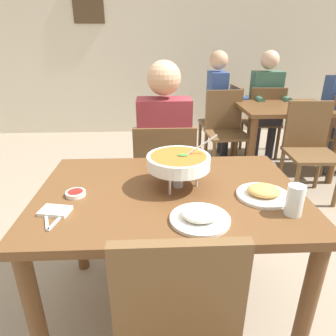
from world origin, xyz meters
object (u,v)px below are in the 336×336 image
object	(u,v)px
rice_plate	(200,216)
dining_table_far	(284,118)
chair_diner_main	(164,176)
curry_bowl	(178,162)
dining_table_main	(169,211)
appetizer_plate	(264,193)
sauce_dish	(76,193)
chair_bg_left	(226,118)
diner_main	(164,144)
chair_bg_right	(263,118)
chair_bg_window	(309,144)
chair_bg_corner	(225,126)
drink_glass	(295,202)
patron_bg_right	(266,99)
patron_bg_left	(219,99)

from	to	relation	value
rice_plate	dining_table_far	xyz separation A→B (m)	(1.25, 2.17, -0.16)
chair_diner_main	curry_bowl	xyz separation A→B (m)	(0.04, -0.68, 0.38)
chair_diner_main	rice_plate	distance (m)	1.03
dining_table_main	appetizer_plate	distance (m)	0.45
chair_diner_main	curry_bowl	size ratio (longest dim) A/B	2.71
rice_plate	sauce_dish	size ratio (longest dim) A/B	2.67
curry_bowl	appetizer_plate	xyz separation A→B (m)	(0.38, -0.12, -0.11)
curry_bowl	chair_bg_left	bearing A→B (deg)	71.55
diner_main	sauce_dish	distance (m)	0.89
chair_bg_right	chair_bg_window	distance (m)	1.02
rice_plate	diner_main	bearing A→B (deg)	96.01
chair_diner_main	chair_bg_left	world-z (taller)	same
sauce_dish	chair_bg_left	world-z (taller)	chair_bg_left
rice_plate	chair_bg_right	xyz separation A→B (m)	(1.20, 2.65, -0.28)
chair_diner_main	diner_main	size ratio (longest dim) A/B	0.69
chair_bg_corner	chair_bg_right	bearing A→B (deg)	31.39
curry_bowl	sauce_dish	bearing A→B (deg)	-171.60
chair_bg_left	chair_bg_right	size ratio (longest dim) A/B	1.00
diner_main	appetizer_plate	xyz separation A→B (m)	(0.42, -0.83, 0.04)
sauce_dish	chair_bg_corner	world-z (taller)	chair_bg_corner
dining_table_main	drink_glass	distance (m)	0.57
diner_main	chair_bg_window	bearing A→B (deg)	23.72
dining_table_far	chair_bg_corner	xyz separation A→B (m)	(-0.62, 0.14, -0.12)
chair_bg_left	chair_bg_right	world-z (taller)	same
appetizer_plate	patron_bg_right	size ratio (longest dim) A/B	0.18
dining_table_main	dining_table_far	bearing A→B (deg)	54.36
chair_bg_right	chair_bg_corner	distance (m)	0.66
drink_glass	patron_bg_right	world-z (taller)	patron_bg_right
chair_diner_main	dining_table_far	size ratio (longest dim) A/B	0.90
chair_diner_main	rice_plate	size ratio (longest dim) A/B	3.75
chair_bg_corner	drink_glass	bearing A→B (deg)	-96.30
chair_diner_main	rice_plate	bearing A→B (deg)	-83.80
patron_bg_right	sauce_dish	bearing A→B (deg)	-125.67
diner_main	appetizer_plate	world-z (taller)	diner_main
diner_main	drink_glass	size ratio (longest dim) A/B	10.08
rice_plate	chair_bg_right	bearing A→B (deg)	65.61
dining_table_main	patron_bg_right	size ratio (longest dim) A/B	0.95
chair_bg_left	chair_bg_window	world-z (taller)	same
dining_table_main	chair_bg_left	distance (m)	2.58
chair_bg_window	chair_diner_main	bearing A→B (deg)	-155.17
drink_glass	patron_bg_left	xyz separation A→B (m)	(0.26, 2.69, -0.08)
appetizer_plate	chair_bg_left	xyz separation A→B (m)	(0.42, 2.52, -0.28)
chair_bg_left	patron_bg_left	xyz separation A→B (m)	(-0.09, 0.02, 0.24)
drink_glass	appetizer_plate	bearing A→B (deg)	115.22
chair_bg_left	chair_bg_right	distance (m)	0.47
chair_bg_right	chair_bg_window	world-z (taller)	same
dining_table_main	chair_bg_left	xyz separation A→B (m)	(0.84, 2.43, -0.14)
rice_plate	chair_bg_left	distance (m)	2.81
rice_plate	chair_bg_window	bearing A→B (deg)	51.58
diner_main	curry_bowl	bearing A→B (deg)	-86.44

